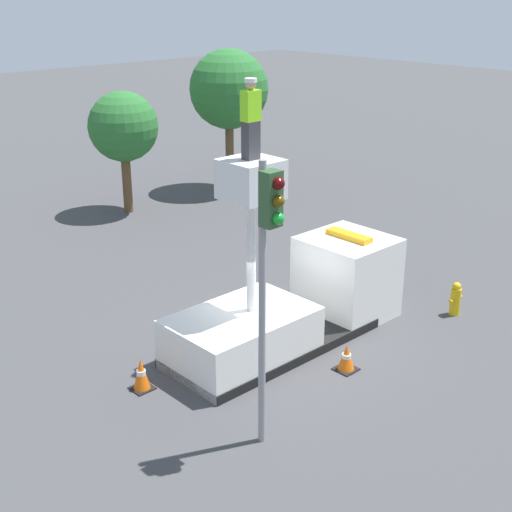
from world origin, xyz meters
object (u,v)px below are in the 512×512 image
Objects in this scene: traffic_light_pole at (268,254)px; fire_hydrant at (455,299)px; tree_left_bg at (229,90)px; traffic_cone_rear at (141,375)px; tree_right_bg at (123,127)px; worker at (251,119)px; bucket_truck at (294,302)px; traffic_cone_curbside at (346,358)px.

traffic_light_pole is 8.64m from fire_hydrant.
tree_left_bg is (3.86, 13.79, 3.86)m from fire_hydrant.
tree_right_bg is (7.23, 11.42, 3.01)m from traffic_cone_rear.
worker is at bearing 159.89° from fire_hydrant.
bucket_truck reaches higher than fire_hydrant.
fire_hydrant is at bearing -84.86° from tree_right_bg.
worker is at bearing -129.14° from tree_left_bg.
worker is at bearing 180.00° from bucket_truck.
fire_hydrant is at bearing -26.34° from bucket_truck.
traffic_cone_curbside is (3.35, 0.78, -3.71)m from traffic_light_pole.
worker is 0.37× the size of tree_right_bg.
tree_left_bg reaches higher than traffic_cone_rear.
traffic_light_pole reaches higher than traffic_cone_rear.
traffic_cone_curbside is at bearing -98.33° from bucket_truck.
traffic_light_pole reaches higher than fire_hydrant.
fire_hydrant is 1.25× the size of traffic_cone_rear.
worker reaches higher than traffic_cone_curbside.
bucket_truck is 12.57m from tree_right_bg.
worker is 2.62× the size of traffic_cone_curbside.
tree_left_bg is at bearing 51.10° from traffic_light_pole.
worker is at bearing 120.62° from traffic_cone_curbside.
tree_right_bg is at bearing 66.00° from traffic_light_pole.
bucket_truck is 1.17× the size of traffic_light_pole.
traffic_light_pole is 16.19m from tree_right_bg.
bucket_truck is 9.97× the size of traffic_cone_curbside.
traffic_cone_rear is at bearing 100.86° from traffic_light_pole.
traffic_cone_curbside is (1.19, -2.00, -5.47)m from worker.
tree_left_bg is 1.27× the size of tree_right_bg.
traffic_cone_curbside is (-0.29, -2.00, -0.66)m from bucket_truck.
worker is 3.95m from traffic_light_pole.
traffic_cone_rear is 0.16× the size of tree_right_bg.
fire_hydrant is 0.20× the size of tree_right_bg.
traffic_cone_rear is (-4.29, 0.58, -0.61)m from bucket_truck.
bucket_truck is 1.40× the size of tree_right_bg.
traffic_light_pole is 5.01m from traffic_cone_rear.
fire_hydrant reaches higher than traffic_cone_rear.
traffic_cone_curbside is 0.11× the size of tree_left_bg.
tree_right_bg is (2.93, 11.99, 2.39)m from bucket_truck.
traffic_cone_rear is at bearing -122.33° from tree_right_bg.
traffic_cone_curbside is at bearing -121.33° from tree_left_bg.
traffic_light_pole reaches higher than traffic_cone_curbside.
fire_hydrant is 1.42× the size of traffic_cone_curbside.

